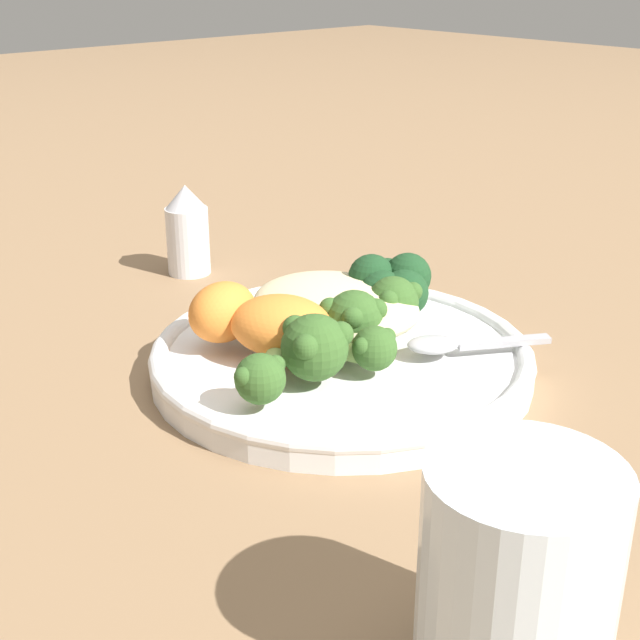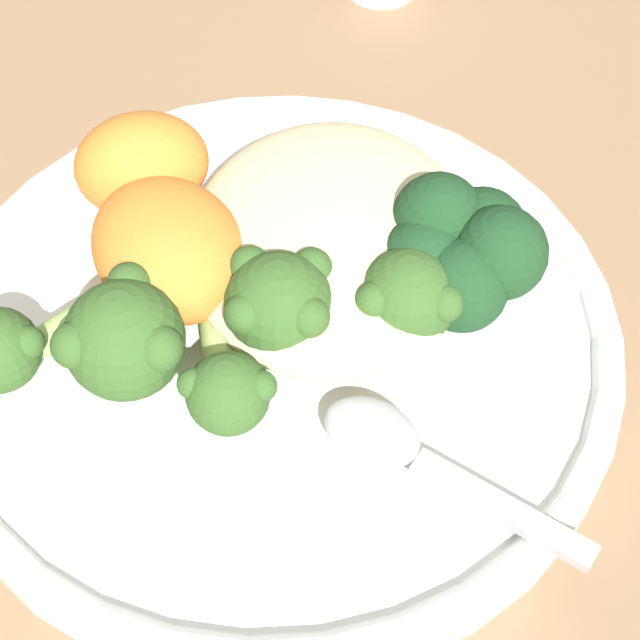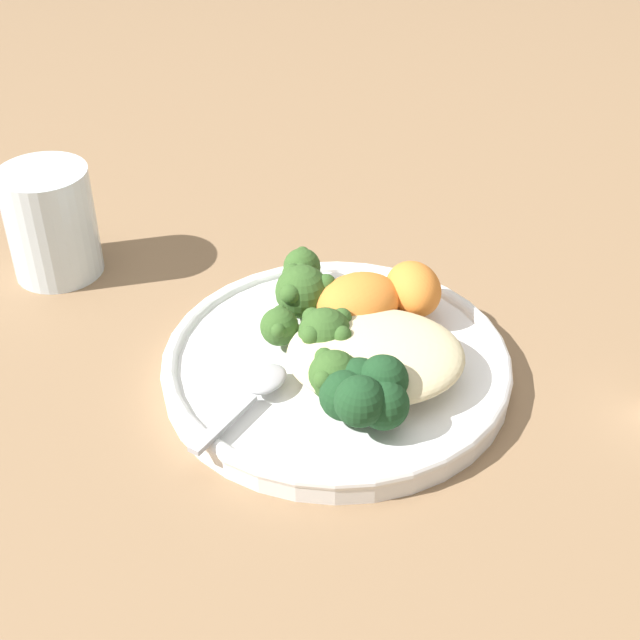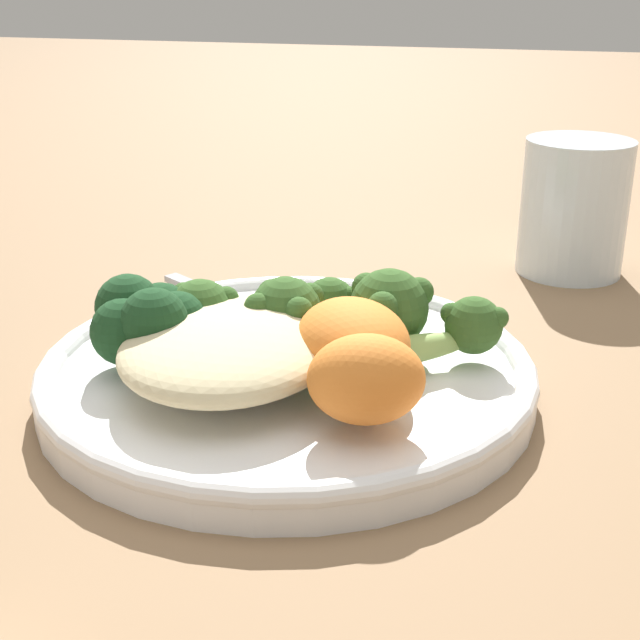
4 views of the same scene
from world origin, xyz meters
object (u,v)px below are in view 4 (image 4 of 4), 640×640
Objects in this scene: water_glass at (574,207)px; spoon at (239,303)px; plate at (287,373)px; sweet_potato_chunk_2 at (353,340)px; broccoli_stalk_4 at (228,325)px; sweet_potato_chunk_1 at (347,353)px; broccoli_stalk_1 at (385,311)px; kale_tuft at (149,320)px; broccoli_stalk_3 at (288,318)px; sweet_potato_chunk_0 at (366,379)px; quinoa_mound at (229,346)px; broccoli_stalk_2 at (328,316)px; broccoli_stalk_0 at (439,336)px.

spoon is at bearing 135.41° from water_glass.
plate is 0.05m from sweet_potato_chunk_2.
sweet_potato_chunk_1 is at bearing -173.86° from broccoli_stalk_4.
broccoli_stalk_1 and kale_tuft have the same top height.
spoon is at bearing 1.29° from broccoli_stalk_3.
plate is at bearing 43.06° from sweet_potato_chunk_0.
quinoa_mound is at bearing 138.27° from spoon.
sweet_potato_chunk_0 is at bearing -112.20° from quinoa_mound.
broccoli_stalk_0 is at bearing -112.09° from broccoli_stalk_2.
broccoli_stalk_4 is (-0.03, 0.08, -0.01)m from broccoli_stalk_1.
broccoli_stalk_4 is 1.31× the size of spoon.
broccoli_stalk_2 is at bearing 28.29° from sweet_potato_chunk_2.
broccoli_stalk_1 is (0.05, -0.07, 0.01)m from quinoa_mound.
sweet_potato_chunk_2 is 1.10× the size of kale_tuft.
quinoa_mound is at bearing 96.29° from sweet_potato_chunk_1.
broccoli_stalk_0 is (0.04, -0.10, -0.00)m from quinoa_mound.
sweet_potato_chunk_1 is 0.01m from sweet_potato_chunk_2.
sweet_potato_chunk_1 is at bearing 25.52° from sweet_potato_chunk_0.
broccoli_stalk_2 is 0.25m from water_glass.
sweet_potato_chunk_2 reaches higher than quinoa_mound.
broccoli_stalk_2 is at bearing 24.79° from sweet_potato_chunk_0.
broccoli_stalk_3 is at bearing 150.60° from broccoli_stalk_0.
broccoli_stalk_1 is at bearing 5.58° from sweet_potato_chunk_0.
quinoa_mound is 0.02m from broccoli_stalk_4.
plate is at bearing 153.81° from broccoli_stalk_0.
quinoa_mound is at bearing 106.60° from broccoli_stalk_3.
quinoa_mound is 0.06m from sweet_potato_chunk_2.
broccoli_stalk_0 is 0.08m from sweet_potato_chunk_0.
broccoli_stalk_3 is 0.75× the size of water_glass.
broccoli_stalk_1 is at bearing -139.88° from broccoli_stalk_4.
broccoli_stalk_0 is 1.86× the size of sweet_potato_chunk_0.
spoon is (0.08, 0.03, -0.01)m from quinoa_mound.
broccoli_stalk_3 is at bearing 136.83° from broccoli_stalk_1.
broccoli_stalk_3 reaches higher than plate.
kale_tuft reaches higher than broccoli_stalk_4.
broccoli_stalk_2 is (0.01, 0.06, -0.00)m from broccoli_stalk_0.
sweet_potato_chunk_2 is at bearing -166.57° from broccoli_stalk_1.
broccoli_stalk_1 reaches higher than broccoli_stalk_0.
quinoa_mound is 2.42× the size of sweet_potato_chunk_0.
sweet_potato_chunk_2 is (-0.04, 0.01, -0.00)m from broccoli_stalk_1.
broccoli_stalk_3 is (0.00, 0.00, 0.03)m from plate.
spoon is (0.05, 0.05, -0.01)m from broccoli_stalk_3.
sweet_potato_chunk_1 is 0.10m from kale_tuft.
plate is at bearing 147.16° from broccoli_stalk_3.
broccoli_stalk_2 is 1.29× the size of broccoli_stalk_3.
sweet_potato_chunk_0 is at bearing -136.94° from plate.
water_glass is at bearing -104.53° from broccoli_stalk_4.
broccoli_stalk_1 is at bearing -167.35° from spoon.
broccoli_stalk_2 is 0.76× the size of broccoli_stalk_4.
broccoli_stalk_1 reaches higher than broccoli_stalk_4.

